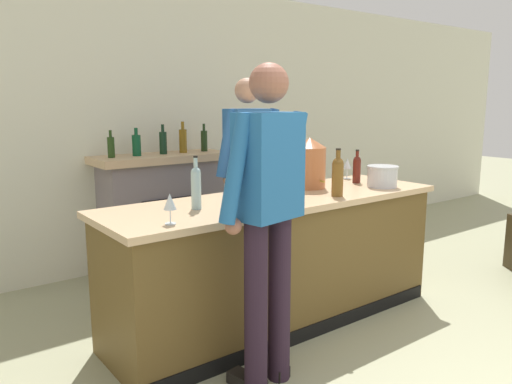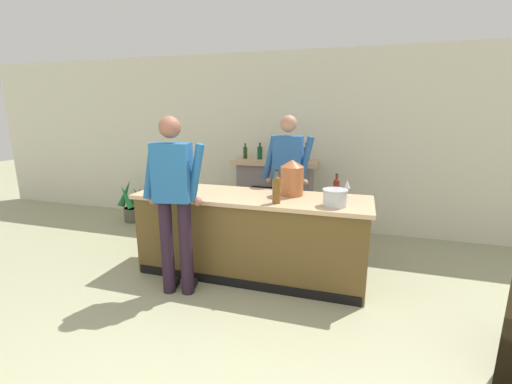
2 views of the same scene
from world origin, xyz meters
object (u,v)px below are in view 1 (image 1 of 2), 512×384
(wine_bottle_chardonnay_pale, at_px, (196,186))
(wine_glass_mid_counter, at_px, (170,203))
(person_bartender, at_px, (248,173))
(fireplace_stone, at_px, (163,210))
(ice_bucket_steel, at_px, (382,176))
(copper_dispenser, at_px, (309,163))
(wine_bottle_rose_blush, at_px, (357,168))
(person_customer, at_px, (268,214))
(wine_glass_by_dispenser, at_px, (347,165))
(wine_bottle_burgundy_dark, at_px, (338,175))

(wine_bottle_chardonnay_pale, bearing_deg, wine_glass_mid_counter, -141.03)
(person_bartender, bearing_deg, fireplace_stone, 113.19)
(ice_bucket_steel, distance_m, wine_glass_mid_counter, 1.93)
(copper_dispenser, bearing_deg, person_bartender, 106.43)
(wine_bottle_rose_blush, bearing_deg, person_bartender, 135.51)
(ice_bucket_steel, bearing_deg, wine_glass_mid_counter, -177.56)
(person_customer, xyz_separation_m, wine_glass_by_dispenser, (1.62, 0.91, 0.06))
(person_bartender, bearing_deg, ice_bucket_steel, -53.69)
(ice_bucket_steel, bearing_deg, wine_bottle_burgundy_dark, -173.93)
(wine_bottle_chardonnay_pale, bearing_deg, wine_bottle_burgundy_dark, -12.99)
(copper_dispenser, relative_size, wine_bottle_burgundy_dark, 1.15)
(wine_glass_by_dispenser, bearing_deg, person_customer, -150.65)
(person_bartender, height_order, copper_dispenser, person_bartender)
(person_bartender, xyz_separation_m, ice_bucket_steel, (0.67, -0.91, 0.02))
(copper_dispenser, bearing_deg, wine_glass_mid_counter, -164.22)
(wine_glass_by_dispenser, bearing_deg, wine_bottle_burgundy_dark, -142.04)
(fireplace_stone, xyz_separation_m, person_bartender, (0.38, -0.88, 0.43))
(ice_bucket_steel, distance_m, wine_bottle_chardonnay_pale, 1.62)
(wine_bottle_rose_blush, relative_size, wine_glass_mid_counter, 1.59)
(wine_bottle_burgundy_dark, xyz_separation_m, wine_bottle_chardonnay_pale, (-1.03, 0.24, -0.01))
(wine_bottle_burgundy_dark, relative_size, wine_glass_mid_counter, 1.97)
(person_customer, xyz_separation_m, wine_bottle_chardonnay_pale, (-0.08, 0.62, 0.08))
(wine_glass_by_dispenser, bearing_deg, fireplace_stone, 130.63)
(person_bartender, height_order, ice_bucket_steel, person_bartender)
(wine_bottle_rose_blush, bearing_deg, copper_dispenser, 172.85)
(person_customer, xyz_separation_m, wine_glass_mid_counter, (-0.40, 0.37, 0.06))
(wine_bottle_rose_blush, xyz_separation_m, wine_bottle_chardonnay_pale, (-1.60, -0.09, 0.02))
(fireplace_stone, height_order, person_customer, person_customer)
(wine_bottle_rose_blush, bearing_deg, wine_glass_mid_counter, -169.84)
(copper_dispenser, distance_m, wine_bottle_burgundy_dark, 0.39)
(person_bartender, xyz_separation_m, copper_dispenser, (0.17, -0.59, 0.14))
(wine_bottle_rose_blush, bearing_deg, fireplace_stone, 124.14)
(wine_glass_by_dispenser, bearing_deg, copper_dispenser, -166.66)
(fireplace_stone, height_order, person_bartender, person_bartender)
(person_bartender, height_order, wine_bottle_burgundy_dark, person_bartender)
(wine_bottle_burgundy_dark, relative_size, wine_bottle_rose_blush, 1.24)
(person_customer, height_order, wine_glass_mid_counter, person_customer)
(wine_bottle_burgundy_dark, xyz_separation_m, wine_bottle_rose_blush, (0.57, 0.32, -0.03))
(fireplace_stone, relative_size, person_customer, 0.78)
(person_customer, xyz_separation_m, ice_bucket_steel, (1.52, 0.45, 0.02))
(copper_dispenser, bearing_deg, ice_bucket_steel, -33.10)
(person_bartender, distance_m, copper_dispenser, 0.63)
(fireplace_stone, bearing_deg, copper_dispenser, -69.44)
(wine_glass_mid_counter, bearing_deg, person_customer, -42.40)
(ice_bucket_steel, height_order, wine_glass_mid_counter, wine_glass_mid_counter)
(copper_dispenser, bearing_deg, wine_bottle_chardonnay_pale, -172.50)
(wine_glass_by_dispenser, bearing_deg, ice_bucket_steel, -101.48)
(person_customer, distance_m, wine_bottle_rose_blush, 1.67)
(copper_dispenser, height_order, wine_bottle_burgundy_dark, copper_dispenser)
(wine_bottle_chardonnay_pale, bearing_deg, wine_glass_by_dispenser, 9.54)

